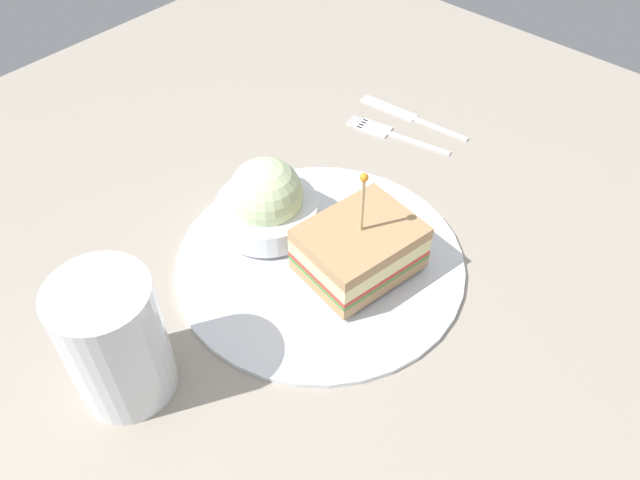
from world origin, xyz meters
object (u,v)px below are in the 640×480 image
object	(u,v)px
knife	(407,115)
coleslaw_bowl	(266,202)
plate	(320,259)
drink_glass	(117,347)
sandwich_half_center	(359,248)
fork	(386,132)

from	to	relation	value
knife	coleslaw_bowl	bearing A→B (deg)	-177.19
knife	plate	bearing A→B (deg)	-161.81
coleslaw_bowl	drink_glass	xyz separation A→B (cm)	(-18.64, -3.98, 1.34)
sandwich_half_center	knife	xyz separation A→B (cm)	(22.05, 11.00, -3.06)
knife	fork	bearing A→B (deg)	-176.47
sandwich_half_center	drink_glass	world-z (taller)	sandwich_half_center
plate	fork	bearing A→B (deg)	21.08
coleslaw_bowl	knife	world-z (taller)	coleslaw_bowl
plate	drink_glass	bearing A→B (deg)	172.30
drink_glass	knife	distance (cm)	42.66
plate	drink_glass	distance (cm)	19.41
sandwich_half_center	coleslaw_bowl	distance (cm)	9.95
sandwich_half_center	drink_glass	distance (cm)	20.94
coleslaw_bowl	fork	world-z (taller)	coleslaw_bowl
plate	sandwich_half_center	distance (cm)	4.52
plate	fork	xyz separation A→B (cm)	(19.24, 7.42, -0.29)
sandwich_half_center	knife	bearing A→B (deg)	26.52
sandwich_half_center	knife	world-z (taller)	sandwich_half_center
coleslaw_bowl	sandwich_half_center	bearing A→B (deg)	-81.86
sandwich_half_center	coleslaw_bowl	xyz separation A→B (cm)	(-1.41, 9.85, 0.19)
sandwich_half_center	knife	distance (cm)	24.84
coleslaw_bowl	drink_glass	bearing A→B (deg)	-167.94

